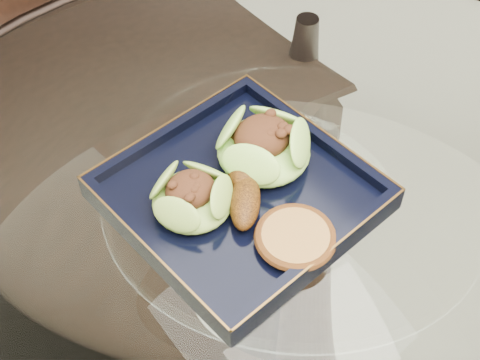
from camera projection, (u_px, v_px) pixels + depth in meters
dining_table at (284, 292)px, 0.91m from camera, size 1.13×1.13×0.77m
dining_chair at (151, 113)px, 1.25m from camera, size 0.41×0.41×0.93m
navy_plate at (240, 196)px, 0.79m from camera, size 0.29×0.29×0.02m
lettuce_wrap_left at (192, 198)px, 0.76m from camera, size 0.10×0.10×0.03m
lettuce_wrap_right at (264, 147)px, 0.80m from camera, size 0.13×0.13×0.04m
roasted_plantain at (242, 171)px, 0.78m from camera, size 0.12×0.15×0.03m
crumb_patty at (295, 238)px, 0.73m from camera, size 0.09×0.09×0.01m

